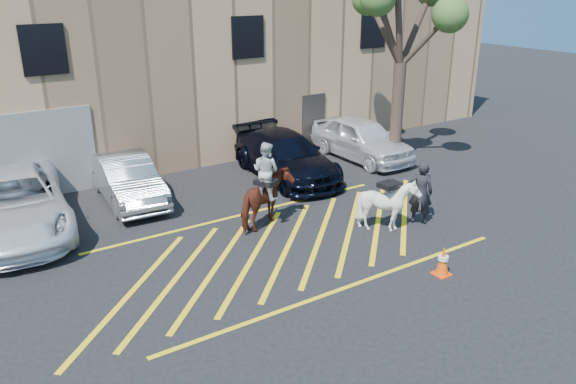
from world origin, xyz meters
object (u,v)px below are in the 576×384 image
tree (404,7)px  car_white_pickup (12,204)px  car_blue_suv (285,156)px  car_white_suv (361,139)px  car_silver_sedan (127,179)px  mounted_bay (266,193)px  traffic_cone (443,261)px  handler (421,193)px  saddled_white (388,205)px

tree → car_white_pickup: bearing=174.1°
car_blue_suv → car_white_suv: size_ratio=1.13×
car_silver_sedan → tree: 10.91m
car_white_pickup → car_white_suv: size_ratio=1.28×
car_blue_suv → mounted_bay: size_ratio=2.15×
car_silver_sedan → mounted_bay: size_ratio=1.76×
car_white_pickup → car_silver_sedan: size_ratio=1.38×
car_silver_sedan → car_white_suv: car_white_suv is taller
car_blue_suv → car_silver_sedan: bearing=176.3°
car_white_suv → tree: size_ratio=0.64×
car_white_pickup → tree: bearing=-0.3°
car_silver_sedan → car_blue_suv: 5.46m
car_blue_suv → car_white_suv: 3.64m
traffic_cone → tree: 9.93m
car_blue_suv → traffic_cone: car_blue_suv is taller
mounted_bay → car_white_suv: bearing=28.7°
handler → traffic_cone: (-1.76, -2.50, -0.56)m
car_white_suv → handler: (-2.60, -5.68, 0.12)m
mounted_bay → car_white_pickup: bearing=149.8°
car_white_pickup → tree: 13.84m
handler → car_white_pickup: bearing=13.8°
car_white_suv → car_silver_sedan: bearing=176.5°
car_white_pickup → car_blue_suv: car_white_pickup is taller
car_silver_sedan → handler: handler is taller
car_white_suv → saddled_white: car_white_suv is taller
handler → mounted_bay: (-3.80, 2.18, 0.08)m
saddled_white → tree: bearing=45.2°
car_silver_sedan → traffic_cone: 9.92m
car_blue_suv → car_white_suv: (3.63, 0.20, 0.03)m
tree → saddled_white: bearing=-134.8°
car_white_suv → mounted_bay: bearing=-151.2°
car_blue_suv → mounted_bay: bearing=-125.6°
traffic_cone → tree: tree is taller
car_blue_suv → mounted_bay: 4.31m
handler → mounted_bay: 4.38m
car_blue_suv → car_white_suv: car_white_suv is taller
car_silver_sedan → handler: bearing=-40.8°
car_white_pickup → mounted_bay: mounted_bay is taller
mounted_bay → traffic_cone: bearing=-66.4°
car_white_suv → saddled_white: 6.69m
mounted_bay → car_blue_suv: bearing=49.9°
handler → tree: size_ratio=0.25×
car_white_suv → car_blue_suv: bearing=-176.7°
car_white_pickup → traffic_cone: size_ratio=8.21×
mounted_bay → tree: (6.89, 2.17, 4.69)m
handler → saddled_white: handler is taller
tree → traffic_cone: bearing=-125.3°
car_white_suv → traffic_cone: car_white_suv is taller
handler → mounted_bay: size_ratio=0.75×
car_silver_sedan → traffic_cone: car_silver_sedan is taller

